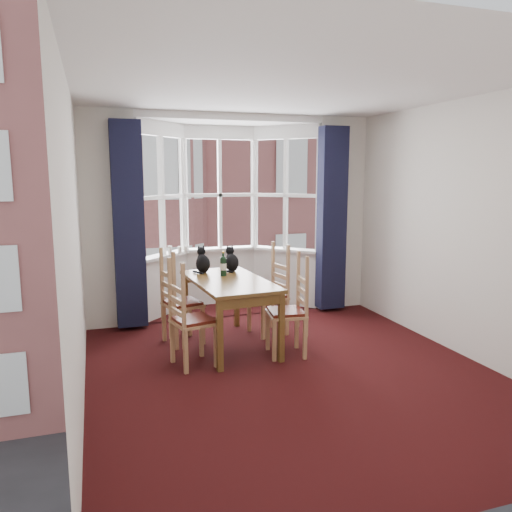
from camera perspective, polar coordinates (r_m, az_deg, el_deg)
name	(u,v)px	position (r m, az deg, el deg)	size (l,w,h in m)	color
floor	(294,375)	(5.16, 4.39, -13.39)	(4.50, 4.50, 0.00)	black
ceiling	(298,85)	(4.83, 4.83, 18.93)	(4.50, 4.50, 0.00)	white
wall_left	(75,246)	(4.43, -20.00, 1.07)	(4.50, 4.50, 0.00)	silver
wall_right	(467,230)	(5.87, 22.96, 2.80)	(4.50, 4.50, 0.00)	silver
wall_near	(458,287)	(2.89, 22.12, -3.28)	(4.00, 4.00, 0.00)	silver
wall_back_pier_left	(109,221)	(6.67, -16.45, 3.88)	(0.70, 0.12, 2.80)	silver
wall_back_pier_right	(340,214)	(7.53, 9.61, 4.72)	(0.70, 0.12, 2.80)	silver
bay_window	(224,215)	(7.40, -3.67, 4.75)	(2.76, 0.94, 2.80)	white
curtain_left	(129,226)	(6.51, -14.35, 3.40)	(0.38, 0.22, 2.60)	#161732
curtain_right	(332,219)	(7.27, 8.65, 4.18)	(0.38, 0.22, 2.60)	#161732
dining_table	(229,288)	(5.77, -3.11, -3.62)	(0.90, 1.53, 0.80)	brown
chair_left_near	(185,323)	(5.25, -8.08, -7.58)	(0.48, 0.50, 0.92)	tan
chair_left_far	(176,305)	(5.95, -9.18, -5.58)	(0.49, 0.51, 0.92)	tan
chair_right_near	(294,313)	(5.57, 4.39, -6.52)	(0.46, 0.47, 0.92)	tan
chair_right_far	(274,296)	(6.31, 2.09, -4.59)	(0.47, 0.49, 0.92)	tan
cat_left	(203,262)	(6.16, -6.11, -0.70)	(0.18, 0.25, 0.33)	black
cat_right	(232,261)	(6.22, -2.81, -0.59)	(0.17, 0.24, 0.33)	black
wine_bottle	(223,265)	(5.93, -3.76, -1.05)	(0.07, 0.07, 0.29)	black
candle_tall	(170,250)	(7.14, -9.80, 0.67)	(0.06, 0.06, 0.12)	white
candle_short	(180,250)	(7.20, -8.72, 0.68)	(0.06, 0.06, 0.10)	white
candle_extra	(186,249)	(7.23, -8.06, 0.75)	(0.05, 0.05, 0.10)	white
street	(123,285)	(37.55, -14.93, -3.20)	(80.00, 80.00, 0.00)	#333335
tenement_building	(145,185)	(18.50, -12.54, 7.96)	(18.40, 7.80, 15.20)	#9B5450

